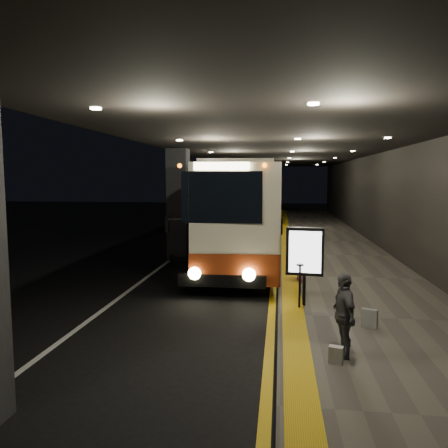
# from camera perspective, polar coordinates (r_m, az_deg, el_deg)

# --- Properties ---
(ground) EXTENTS (90.00, 90.00, 0.00)m
(ground) POSITION_cam_1_polar(r_m,az_deg,el_deg) (13.59, -3.57, -7.84)
(ground) COLOR black
(lane_line_white) EXTENTS (0.12, 50.00, 0.01)m
(lane_line_white) POSITION_cam_1_polar(r_m,az_deg,el_deg) (18.75, -6.09, -4.00)
(lane_line_white) COLOR silver
(lane_line_white) RESTS_ON ground
(kerb_stripe_yellow) EXTENTS (0.18, 50.00, 0.01)m
(kerb_stripe_yellow) POSITION_cam_1_polar(r_m,az_deg,el_deg) (18.25, 6.73, -4.29)
(kerb_stripe_yellow) COLOR gold
(kerb_stripe_yellow) RESTS_ON ground
(sidewalk) EXTENTS (4.50, 50.00, 0.15)m
(sidewalk) POSITION_cam_1_polar(r_m,az_deg,el_deg) (18.37, 14.25, -4.14)
(sidewalk) COLOR #514C44
(sidewalk) RESTS_ON ground
(tactile_strip) EXTENTS (0.50, 50.00, 0.01)m
(tactile_strip) POSITION_cam_1_polar(r_m,az_deg,el_deg) (18.23, 8.31, -3.84)
(tactile_strip) COLOR gold
(tactile_strip) RESTS_ON sidewalk
(terminal_wall) EXTENTS (0.10, 50.00, 6.00)m
(terminal_wall) POSITION_cam_1_polar(r_m,az_deg,el_deg) (18.51, 21.44, 4.81)
(terminal_wall) COLOR black
(terminal_wall) RESTS_ON ground
(support_columns) EXTENTS (0.80, 24.80, 4.40)m
(support_columns) POSITION_cam_1_polar(r_m,az_deg,el_deg) (17.46, -5.97, 2.52)
(support_columns) COLOR black
(support_columns) RESTS_ON ground
(canopy) EXTENTS (9.00, 50.00, 0.40)m
(canopy) POSITION_cam_1_polar(r_m,az_deg,el_deg) (18.01, 7.39, 10.25)
(canopy) COLOR black
(canopy) RESTS_ON support_columns
(coach_main) EXTENTS (3.10, 11.88, 3.67)m
(coach_main) POSITION_cam_1_polar(r_m,az_deg,el_deg) (17.18, 2.26, 1.02)
(coach_main) COLOR beige
(coach_main) RESTS_ON ground
(coach_second) EXTENTS (2.80, 12.91, 4.06)m
(coach_second) POSITION_cam_1_polar(r_m,az_deg,el_deg) (30.95, 4.38, 3.55)
(coach_second) COLOR beige
(coach_second) RESTS_ON ground
(coach_third) EXTENTS (3.08, 12.53, 3.91)m
(coach_third) POSITION_cam_1_polar(r_m,az_deg,el_deg) (42.64, 5.48, 4.10)
(coach_third) COLOR beige
(coach_third) RESTS_ON ground
(passenger_boarding) EXTENTS (0.56, 0.69, 1.63)m
(passenger_boarding) POSITION_cam_1_polar(r_m,az_deg,el_deg) (13.36, 10.02, -3.94)
(passenger_boarding) COLOR #CA5E6E
(passenger_boarding) RESTS_ON sidewalk
(passenger_waiting_grey) EXTENTS (0.62, 0.95, 1.49)m
(passenger_waiting_grey) POSITION_cam_1_polar(r_m,az_deg,el_deg) (7.97, 15.33, -11.37)
(passenger_waiting_grey) COLOR #47464B
(passenger_waiting_grey) RESTS_ON sidewalk
(bag_polka) EXTENTS (0.34, 0.24, 0.38)m
(bag_polka) POSITION_cam_1_polar(r_m,az_deg,el_deg) (9.78, 18.46, -11.59)
(bag_polka) COLOR black
(bag_polka) RESTS_ON sidewalk
(bag_plain) EXTENTS (0.26, 0.19, 0.29)m
(bag_plain) POSITION_cam_1_polar(r_m,az_deg,el_deg) (7.86, 14.41, -16.23)
(bag_plain) COLOR beige
(bag_plain) RESTS_ON sidewalk
(info_sign) EXTENTS (0.91, 0.21, 1.91)m
(info_sign) POSITION_cam_1_polar(r_m,az_deg,el_deg) (10.75, 10.52, -3.77)
(info_sign) COLOR black
(info_sign) RESTS_ON sidewalk
(stanchion_post) EXTENTS (0.05, 0.05, 1.05)m
(stanchion_post) POSITION_cam_1_polar(r_m,az_deg,el_deg) (10.67, 9.86, -8.04)
(stanchion_post) COLOR black
(stanchion_post) RESTS_ON sidewalk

